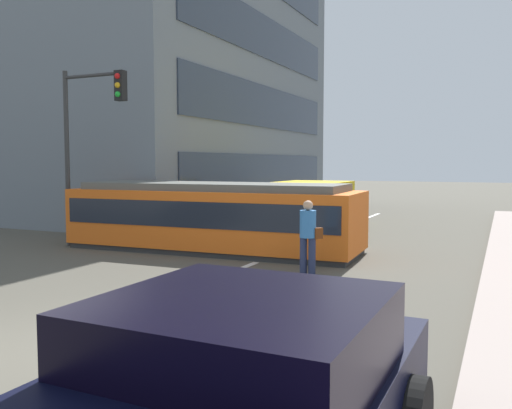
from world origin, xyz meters
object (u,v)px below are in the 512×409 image
city_bus (302,203)px  parked_sedan_mid (182,212)px  streetcar_tram (213,216)px  traffic_light_mast (88,125)px  pedestrian_crossing (308,233)px

city_bus → parked_sedan_mid: bearing=-165.5°
streetcar_tram → parked_sedan_mid: 5.33m
city_bus → parked_sedan_mid: 4.55m
traffic_light_mast → parked_sedan_mid: bearing=90.4°
pedestrian_crossing → traffic_light_mast: bearing=171.1°
city_bus → pedestrian_crossing: size_ratio=3.19×
city_bus → traffic_light_mast: size_ratio=1.02×
city_bus → parked_sedan_mid: (-4.39, -1.13, -0.40)m
streetcar_tram → city_bus: 5.16m
streetcar_tram → pedestrian_crossing: streetcar_tram is taller
streetcar_tram → parked_sedan_mid: size_ratio=1.96×
streetcar_tram → pedestrian_crossing: size_ratio=5.08×
city_bus → traffic_light_mast: traffic_light_mast is taller
pedestrian_crossing → parked_sedan_mid: pedestrian_crossing is taller
pedestrian_crossing → parked_sedan_mid: size_ratio=0.39×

